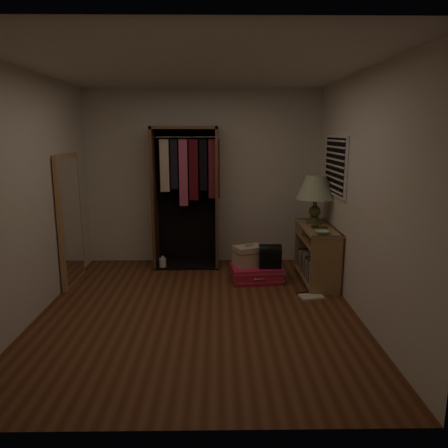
{
  "coord_description": "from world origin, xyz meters",
  "views": [
    {
      "loc": [
        0.22,
        -4.59,
        1.97
      ],
      "look_at": [
        0.3,
        0.95,
        0.8
      ],
      "focal_mm": 35.0,
      "sensor_mm": 36.0,
      "label": 1
    }
  ],
  "objects": [
    {
      "name": "black_bag",
      "position": [
        0.91,
        0.97,
        0.37
      ],
      "size": [
        0.29,
        0.19,
        0.32
      ],
      "rotation": [
        0.0,
        0.0,
        -0.01
      ],
      "color": "black",
      "rests_on": "pink_suitcase"
    },
    {
      "name": "train_case",
      "position": [
        0.64,
        1.07,
        0.34
      ],
      "size": [
        0.47,
        0.4,
        0.28
      ],
      "rotation": [
        0.0,
        0.0,
        0.42
      ],
      "color": "#C3B495",
      "rests_on": "pink_suitcase"
    },
    {
      "name": "floor_book",
      "position": [
        1.35,
        0.43,
        0.01
      ],
      "size": [
        0.32,
        0.28,
        0.03
      ],
      "rotation": [
        0.0,
        0.0,
        0.21
      ],
      "color": "beige",
      "rests_on": "ground"
    },
    {
      "name": "pink_suitcase",
      "position": [
        0.73,
        1.02,
        0.1
      ],
      "size": [
        0.72,
        0.56,
        0.21
      ],
      "rotation": [
        0.0,
        0.0,
        0.11
      ],
      "color": "#D51A47",
      "rests_on": "ground"
    },
    {
      "name": "ceramic_bowl",
      "position": [
        1.49,
        0.57,
        0.77
      ],
      "size": [
        0.19,
        0.19,
        0.04
      ],
      "primitive_type": "imported",
      "rotation": [
        0.0,
        0.0,
        0.1
      ],
      "color": "#ABCDB0",
      "rests_on": "console_bookshelf"
    },
    {
      "name": "brass_tray",
      "position": [
        1.54,
        0.92,
        0.76
      ],
      "size": [
        0.29,
        0.29,
        0.01
      ],
      "rotation": [
        0.0,
        0.0,
        0.35
      ],
      "color": "#AA8C41",
      "rests_on": "console_bookshelf"
    },
    {
      "name": "floor_mirror",
      "position": [
        -1.7,
        1.0,
        0.85
      ],
      "size": [
        0.06,
        0.8,
        1.7
      ],
      "color": "tan",
      "rests_on": "ground"
    },
    {
      "name": "white_jug",
      "position": [
        -0.6,
        1.6,
        0.08
      ],
      "size": [
        0.13,
        0.13,
        0.18
      ],
      "rotation": [
        0.0,
        0.0,
        0.33
      ],
      "color": "white",
      "rests_on": "ground"
    },
    {
      "name": "room_walls",
      "position": [
        0.08,
        0.04,
        1.5
      ],
      "size": [
        3.52,
        4.02,
        2.6
      ],
      "color": "silver",
      "rests_on": "ground"
    },
    {
      "name": "console_bookshelf",
      "position": [
        1.54,
        1.04,
        0.39
      ],
      "size": [
        0.42,
        1.12,
        0.75
      ],
      "color": "#977049",
      "rests_on": "ground"
    },
    {
      "name": "table_lamp",
      "position": [
        1.54,
        1.24,
        1.23
      ],
      "size": [
        0.66,
        0.66,
        0.65
      ],
      "rotation": [
        0.0,
        0.0,
        -0.34
      ],
      "color": "#455026",
      "rests_on": "console_bookshelf"
    },
    {
      "name": "open_wardrobe",
      "position": [
        -0.21,
        1.77,
        1.22
      ],
      "size": [
        0.97,
        0.5,
        2.05
      ],
      "color": "brown",
      "rests_on": "ground"
    },
    {
      "name": "ground",
      "position": [
        0.0,
        0.0,
        0.0
      ],
      "size": [
        4.0,
        4.0,
        0.0
      ],
      "primitive_type": "plane",
      "color": "#5B301A",
      "rests_on": "ground"
    }
  ]
}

